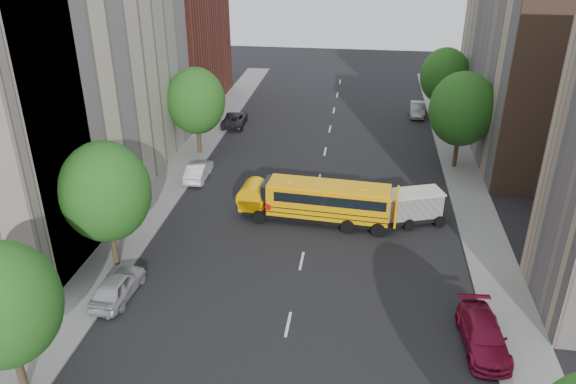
% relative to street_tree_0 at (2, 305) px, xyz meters
% --- Properties ---
extents(ground, '(120.00, 120.00, 0.00)m').
position_rel_street_tree_0_xyz_m(ground, '(11.00, 14.00, -4.64)').
color(ground, black).
rests_on(ground, ground).
extents(sidewalk_left, '(3.00, 80.00, 0.12)m').
position_rel_street_tree_0_xyz_m(sidewalk_left, '(-0.50, 19.00, -4.58)').
color(sidewalk_left, slate).
rests_on(sidewalk_left, ground).
extents(sidewalk_right, '(3.00, 80.00, 0.12)m').
position_rel_street_tree_0_xyz_m(sidewalk_right, '(22.50, 19.00, -4.58)').
color(sidewalk_right, slate).
rests_on(sidewalk_right, ground).
extents(lane_markings, '(0.15, 64.00, 0.01)m').
position_rel_street_tree_0_xyz_m(lane_markings, '(11.00, 24.00, -4.64)').
color(lane_markings, silver).
rests_on(lane_markings, ground).
extents(building_left_cream, '(10.00, 26.00, 20.00)m').
position_rel_street_tree_0_xyz_m(building_left_cream, '(-7.00, 20.00, 5.36)').
color(building_left_cream, beige).
rests_on(building_left_cream, ground).
extents(building_left_redbrick, '(10.00, 15.00, 13.00)m').
position_rel_street_tree_0_xyz_m(building_left_redbrick, '(-7.00, 42.00, 1.86)').
color(building_left_redbrick, maroon).
rests_on(building_left_redbrick, ground).
extents(building_right_far, '(10.00, 22.00, 18.00)m').
position_rel_street_tree_0_xyz_m(building_right_far, '(29.00, 34.00, 4.36)').
color(building_right_far, tan).
rests_on(building_right_far, ground).
extents(street_tree_0, '(4.80, 4.80, 7.41)m').
position_rel_street_tree_0_xyz_m(street_tree_0, '(0.00, 0.00, 0.00)').
color(street_tree_0, '#38281C').
rests_on(street_tree_0, ground).
extents(street_tree_1, '(5.12, 5.12, 7.90)m').
position_rel_street_tree_0_xyz_m(street_tree_1, '(0.00, 10.00, 0.31)').
color(street_tree_1, '#38281C').
rests_on(street_tree_1, ground).
extents(street_tree_2, '(4.99, 4.99, 7.71)m').
position_rel_street_tree_0_xyz_m(street_tree_2, '(0.00, 28.00, 0.19)').
color(street_tree_2, '#38281C').
rests_on(street_tree_2, ground).
extents(street_tree_4, '(5.25, 5.25, 8.10)m').
position_rel_street_tree_0_xyz_m(street_tree_4, '(22.00, 28.00, 0.43)').
color(street_tree_4, '#38281C').
rests_on(street_tree_4, ground).
extents(street_tree_5, '(4.86, 4.86, 7.51)m').
position_rel_street_tree_0_xyz_m(street_tree_5, '(22.00, 40.00, 0.06)').
color(street_tree_5, '#38281C').
rests_on(street_tree_5, ground).
extents(school_bus, '(10.39, 3.20, 2.89)m').
position_rel_street_tree_0_xyz_m(school_bus, '(11.42, 17.21, -3.03)').
color(school_bus, black).
rests_on(school_bus, ground).
extents(safari_truck, '(5.78, 3.63, 2.34)m').
position_rel_street_tree_0_xyz_m(safari_truck, '(17.23, 17.62, -3.40)').
color(safari_truck, black).
rests_on(safari_truck, ground).
extents(parked_car_0, '(1.96, 4.39, 1.47)m').
position_rel_street_tree_0_xyz_m(parked_car_0, '(1.40, 7.02, -3.91)').
color(parked_car_0, '#ADAEB4').
rests_on(parked_car_0, ground).
extents(parked_car_1, '(1.56, 4.17, 1.36)m').
position_rel_street_tree_0_xyz_m(parked_car_1, '(1.40, 22.84, -3.96)').
color(parked_car_1, silver).
rests_on(parked_car_1, ground).
extents(parked_car_2, '(2.38, 4.78, 1.30)m').
position_rel_street_tree_0_xyz_m(parked_car_2, '(1.40, 35.83, -3.99)').
color(parked_car_2, black).
rests_on(parked_car_2, ground).
extents(parked_car_3, '(2.30, 4.97, 1.41)m').
position_rel_street_tree_0_xyz_m(parked_car_3, '(20.60, 5.70, -3.94)').
color(parked_car_3, maroon).
rests_on(parked_car_3, ground).
extents(parked_car_5, '(1.66, 4.25, 1.38)m').
position_rel_street_tree_0_xyz_m(parked_car_5, '(19.80, 41.51, -3.95)').
color(parked_car_5, gray).
rests_on(parked_car_5, ground).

